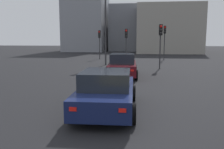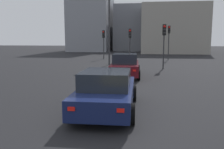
# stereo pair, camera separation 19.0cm
# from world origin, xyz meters

# --- Properties ---
(ground_plane) EXTENTS (160.00, 160.00, 0.20)m
(ground_plane) POSITION_xyz_m (0.00, 0.00, -0.10)
(ground_plane) COLOR black
(car_maroon_lead) EXTENTS (4.77, 2.10, 1.55)m
(car_maroon_lead) POSITION_xyz_m (8.61, 0.18, 0.75)
(car_maroon_lead) COLOR #510F16
(car_maroon_lead) RESTS_ON ground_plane
(car_navy_second) EXTENTS (4.51, 2.11, 1.44)m
(car_navy_second) POSITION_xyz_m (0.75, 0.20, 0.70)
(car_navy_second) COLOR #141E4C
(car_navy_second) RESTS_ON ground_plane
(traffic_light_near_left) EXTENTS (0.32, 0.29, 3.52)m
(traffic_light_near_left) POSITION_xyz_m (17.41, 0.41, 2.54)
(traffic_light_near_left) COLOR #2D2D30
(traffic_light_near_left) RESTS_ON ground_plane
(traffic_light_near_right) EXTENTS (0.32, 0.30, 3.54)m
(traffic_light_near_right) POSITION_xyz_m (22.18, 3.96, 2.56)
(traffic_light_near_right) COLOR #2D2D30
(traffic_light_near_right) RESTS_ON ground_plane
(traffic_light_far_left) EXTENTS (0.32, 0.29, 3.70)m
(traffic_light_far_left) POSITION_xyz_m (13.10, -2.67, 2.67)
(traffic_light_far_left) COLOR #2D2D30
(traffic_light_far_left) RESTS_ON ground_plane
(traffic_light_far_right) EXTENTS (0.32, 0.28, 4.04)m
(traffic_light_far_right) POSITION_xyz_m (22.08, -3.91, 2.91)
(traffic_light_far_right) COLOR #2D2D30
(traffic_light_far_right) RESTS_ON ground_plane
(street_lamp_kerbside) EXTENTS (0.56, 0.36, 6.88)m
(street_lamp_kerbside) POSITION_xyz_m (15.67, 2.29, 4.08)
(street_lamp_kerbside) COLOR #2D2D30
(street_lamp_kerbside) RESTS_ON ground_plane
(building_facade_left) EXTENTS (14.83, 11.05, 8.38)m
(building_facade_left) POSITION_xyz_m (40.27, -6.00, 4.19)
(building_facade_left) COLOR gray
(building_facade_left) RESTS_ON ground_plane
(building_facade_center) EXTENTS (10.72, 6.35, 9.31)m
(building_facade_center) POSITION_xyz_m (45.94, 2.00, 4.66)
(building_facade_center) COLOR slate
(building_facade_center) RESTS_ON ground_plane
(building_facade_right) EXTENTS (11.91, 7.91, 13.53)m
(building_facade_right) POSITION_xyz_m (43.19, 10.00, 6.76)
(building_facade_right) COLOR gray
(building_facade_right) RESTS_ON ground_plane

